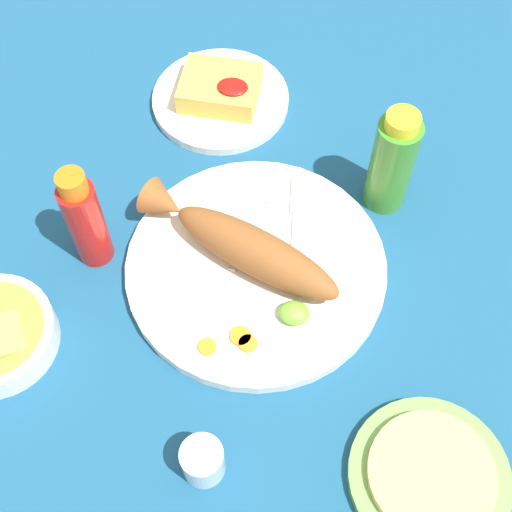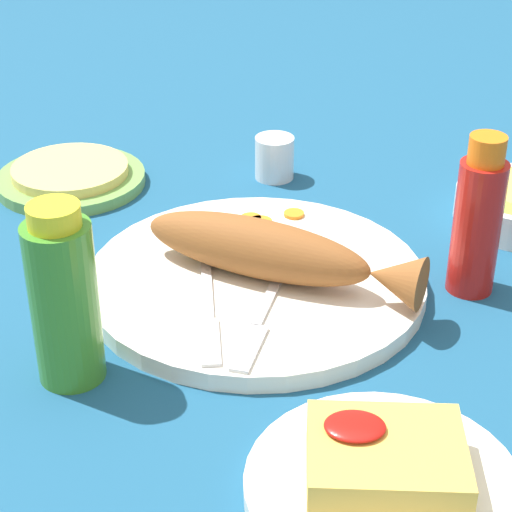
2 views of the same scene
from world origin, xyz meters
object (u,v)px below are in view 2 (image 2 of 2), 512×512
salt_cup (274,160)px  hot_sauce_bottle_red (478,221)px  main_plate (256,281)px  fork_near (258,321)px  fork_far (209,314)px  tortilla_plate (71,180)px  hot_sauce_bottle_green (64,298)px  side_plate_fries (383,488)px  fried_fish (276,252)px

salt_cup → hot_sauce_bottle_red: bearing=128.9°
main_plate → fork_near: (-0.01, 0.09, 0.01)m
fork_near → fork_far: 0.05m
fork_far → tortilla_plate: bearing=-154.2°
hot_sauce_bottle_green → tortilla_plate: hot_sauce_bottle_green is taller
fork_near → main_plate: bearing=-163.6°
main_plate → tortilla_plate: main_plate is taller
fork_far → tortilla_plate: size_ratio=1.02×
hot_sauce_bottle_red → side_plate_fries: 0.32m
fried_fish → main_plate: bearing=0.0°
fork_near → fried_fish: bearing=-177.4°
hot_sauce_bottle_green → side_plate_fries: size_ratio=0.80×
fried_fish → salt_cup: fried_fish is taller
fork_far → hot_sauce_bottle_green: size_ratio=1.11×
hot_sauce_bottle_red → salt_cup: hot_sauce_bottle_red is taller
main_plate → fork_far: 0.09m
fried_fish → tortilla_plate: 0.35m
fork_near → side_plate_fries: fork_near is taller
hot_sauce_bottle_red → main_plate: bearing=2.8°
main_plate → hot_sauce_bottle_red: 0.23m
hot_sauce_bottle_red → salt_cup: bearing=-51.1°
side_plate_fries → tortilla_plate: size_ratio=1.14×
fried_fish → hot_sauce_bottle_green: size_ratio=1.72×
fried_fish → tortilla_plate: fried_fish is taller
hot_sauce_bottle_green → fried_fish: bearing=-140.9°
main_plate → fried_fish: bearing=158.4°
fork_far → hot_sauce_bottle_green: hot_sauce_bottle_green is taller
fork_near → side_plate_fries: (-0.10, 0.20, -0.01)m
hot_sauce_bottle_red → side_plate_fries: size_ratio=0.80×
fried_fish → hot_sauce_bottle_green: 0.23m
fried_fish → side_plate_fries: fried_fish is taller
main_plate → salt_cup: 0.26m
fork_near → tortilla_plate: fork_near is taller
hot_sauce_bottle_red → hot_sauce_bottle_green: 0.40m
main_plate → hot_sauce_bottle_red: hot_sauce_bottle_red is taller
main_plate → hot_sauce_bottle_red: (-0.21, -0.01, 0.07)m
main_plate → side_plate_fries: bearing=110.8°
fork_far → tortilla_plate: 0.37m
main_plate → fried_fish: size_ratio=1.18×
main_plate → salt_cup: bearing=-92.4°
hot_sauce_bottle_red → hot_sauce_bottle_green: size_ratio=0.99×
hot_sauce_bottle_red → salt_cup: (0.20, -0.25, -0.05)m
main_plate → fork_near: fork_near is taller
fork_near → fork_far: same height
hot_sauce_bottle_red → tortilla_plate: bearing=-25.8°
fork_near → salt_cup: (-0.01, -0.35, 0.00)m
main_plate → side_plate_fries: (-0.11, 0.28, -0.00)m
fried_fish → side_plate_fries: bearing=129.2°
main_plate → hot_sauce_bottle_green: size_ratio=2.04×
side_plate_fries → fried_fish: bearing=-72.4°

